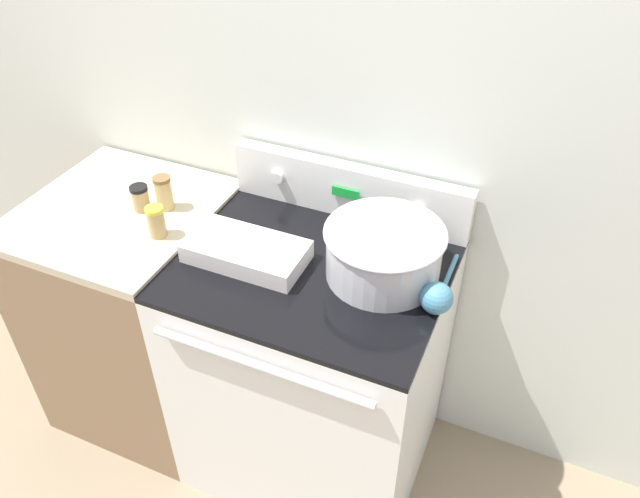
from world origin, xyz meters
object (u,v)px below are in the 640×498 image
casserole_dish (246,250)px  spice_jar_yellow_cap (156,222)px  mixing_bowl (384,250)px  ladle (437,297)px  spice_jar_brown_cap (164,193)px  spice_jar_black_cap (140,198)px

casserole_dish → spice_jar_yellow_cap: spice_jar_yellow_cap is taller
mixing_bowl → ladle: (0.18, -0.08, -0.04)m
spice_jar_yellow_cap → spice_jar_brown_cap: (-0.06, 0.13, 0.01)m
casserole_dish → ladle: size_ratio=1.22×
mixing_bowl → ladle: 0.20m
spice_jar_brown_cap → spice_jar_black_cap: 0.08m
ladle → spice_jar_yellow_cap: size_ratio=2.82×
spice_jar_yellow_cap → spice_jar_brown_cap: 0.15m
ladle → spice_jar_black_cap: size_ratio=3.32×
casserole_dish → mixing_bowl: bearing=13.9°
casserole_dish → spice_jar_yellow_cap: size_ratio=3.45×
casserole_dish → ladle: bearing=1.8°
mixing_bowl → ladle: mixing_bowl is taller
mixing_bowl → ladle: bearing=-23.4°
ladle → spice_jar_black_cap: 0.99m
ladle → spice_jar_black_cap: bearing=176.6°
casserole_dish → spice_jar_brown_cap: 0.38m
mixing_bowl → spice_jar_black_cap: bearing=-178.7°
spice_jar_black_cap → spice_jar_brown_cap: bearing=29.8°
casserole_dish → spice_jar_black_cap: bearing=169.8°
ladle → spice_jar_black_cap: (-0.99, 0.06, 0.01)m
spice_jar_yellow_cap → spice_jar_brown_cap: bearing=115.5°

